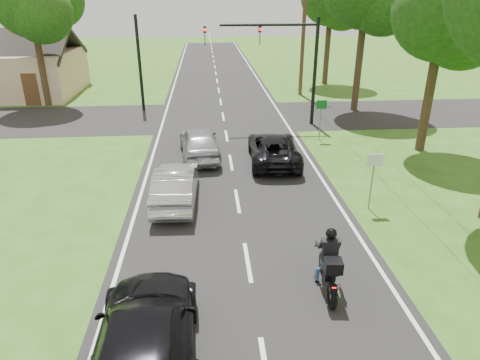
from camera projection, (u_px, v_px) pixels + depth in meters
name	position (u px, v px, depth m)	size (l,w,h in m)	color
ground	(248.00, 262.00, 12.44)	(140.00, 140.00, 0.00)	#2C5818
road	(228.00, 148.00, 21.57)	(8.00, 100.00, 0.01)	black
cross_road	(223.00, 117.00, 27.04)	(60.00, 7.00, 0.01)	black
motorcycle_rider	(329.00, 267.00, 11.00)	(0.64, 2.12, 1.83)	black
dark_suv	(274.00, 148.00, 19.57)	(2.15, 4.67, 1.30)	black
silver_sedan	(176.00, 185.00, 15.74)	(1.45, 4.17, 1.37)	#BABAC0
silver_suv	(199.00, 142.00, 20.11)	(1.73, 4.30, 1.47)	#ACAEB4
dark_car_behind	(145.00, 343.00, 8.55)	(2.09, 5.15, 1.50)	black
traffic_signal	(283.00, 53.00, 23.80)	(6.38, 0.44, 6.00)	black
signal_pole_far	(140.00, 64.00, 27.28)	(0.20, 0.20, 6.00)	black
utility_pole_far	(304.00, 25.00, 30.94)	(1.60, 0.28, 10.00)	brown
sign_white	(374.00, 168.00, 14.87)	(0.55, 0.07, 2.12)	slate
sign_green	(321.00, 110.00, 22.18)	(0.55, 0.07, 2.12)	slate
tree_row_c	(451.00, 17.00, 18.69)	(4.80, 4.65, 8.76)	#332316
tree_left_near	(34.00, 4.00, 27.01)	(5.12, 4.96, 9.22)	#332316
house	(8.00, 71.00, 32.46)	(10.20, 8.00, 4.84)	tan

